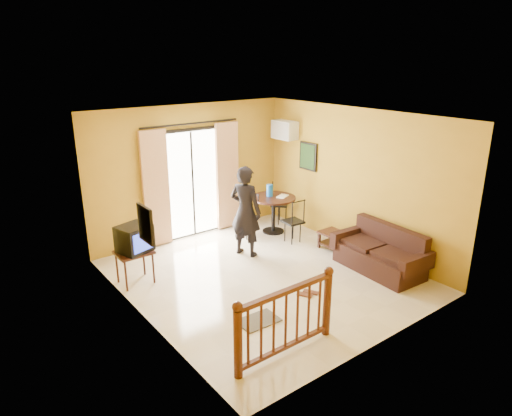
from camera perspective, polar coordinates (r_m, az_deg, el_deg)
ground at (r=8.18m, az=1.04°, el=-8.51°), size 5.00×5.00×0.00m
room_shell at (r=7.55m, az=1.11°, el=3.06°), size 5.00×5.00×5.00m
balcony_door at (r=9.65m, az=-7.92°, el=3.16°), size 2.25×0.14×2.46m
tv_table at (r=8.01m, az=-14.99°, el=-5.76°), size 0.58×0.49×0.59m
television at (r=7.90m, az=-14.96°, el=-3.70°), size 0.61×0.58×0.45m
picture_left at (r=6.35m, az=-13.63°, el=-1.99°), size 0.05×0.42×0.52m
dining_table at (r=9.93m, az=2.20°, el=0.47°), size 0.97×0.97×0.80m
water_jug at (r=9.90m, az=1.72°, el=2.21°), size 0.14×0.14×0.26m
serving_tray at (r=9.90m, az=3.34°, el=1.48°), size 0.33×0.28×0.02m
dining_chairs at (r=10.05m, az=2.14°, el=-3.18°), size 1.62×1.55×0.95m
air_conditioner at (r=10.24m, az=3.58°, el=9.71°), size 0.31×0.60×0.40m
botanical_print at (r=9.94m, az=6.53°, el=6.43°), size 0.05×0.50×0.60m
coffee_table at (r=9.22m, az=10.25°, el=-3.96°), size 0.44×0.80×0.36m
bowl at (r=9.16m, az=10.34°, el=-3.12°), size 0.18×0.18×0.05m
sofa at (r=8.59m, az=15.37°, el=-5.59°), size 0.88×1.73×0.81m
standing_person at (r=8.71m, az=-1.32°, el=-0.42°), size 0.65×0.76×1.78m
stair_balustrade at (r=5.99m, az=3.76°, el=-13.34°), size 1.63×0.13×1.04m
doormat at (r=6.92m, az=0.30°, el=-13.89°), size 0.62×0.42×0.02m
sandals at (r=7.65m, az=6.49°, el=-10.57°), size 0.35×0.27×0.03m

